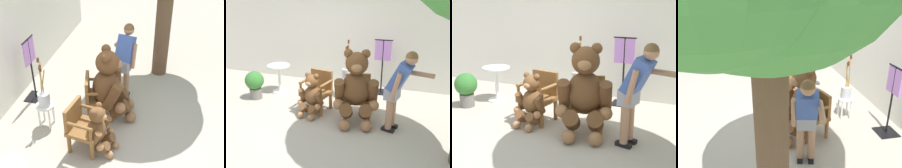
% 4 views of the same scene
% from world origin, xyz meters
% --- Properties ---
extents(ground_plane, '(60.00, 60.00, 0.00)m').
position_xyz_m(ground_plane, '(0.00, 0.00, 0.00)').
color(ground_plane, '#A8A091').
extents(back_wall, '(10.00, 0.16, 2.80)m').
position_xyz_m(back_wall, '(0.00, 2.40, 1.40)').
color(back_wall, silver).
rests_on(back_wall, ground).
extents(wooden_chair_left, '(0.64, 0.61, 0.86)m').
position_xyz_m(wooden_chair_left, '(-0.45, 0.55, 0.46)').
color(wooden_chair_left, brown).
rests_on(wooden_chair_left, ground).
extents(wooden_chair_right, '(0.67, 0.64, 0.86)m').
position_xyz_m(wooden_chair_right, '(0.44, 0.55, 0.46)').
color(wooden_chair_right, brown).
rests_on(wooden_chair_right, ground).
extents(teddy_bear_large, '(0.91, 0.91, 1.45)m').
position_xyz_m(teddy_bear_large, '(0.47, 0.29, 0.71)').
color(teddy_bear_large, brown).
rests_on(teddy_bear_large, ground).
extents(teddy_bear_small, '(0.56, 0.56, 0.91)m').
position_xyz_m(teddy_bear_small, '(-0.46, 0.26, 0.45)').
color(teddy_bear_small, brown).
rests_on(teddy_bear_small, ground).
extents(person_visitor, '(0.83, 0.48, 1.54)m').
position_xyz_m(person_visitor, '(1.27, 0.17, 0.91)').
color(person_visitor, black).
rests_on(person_visitor, ground).
extents(white_stool, '(0.34, 0.34, 0.46)m').
position_xyz_m(white_stool, '(-0.06, 1.39, 0.36)').
color(white_stool, white).
rests_on(white_stool, ground).
extents(brush_bucket, '(0.22, 0.22, 0.95)m').
position_xyz_m(brush_bucket, '(-0.06, 1.39, 0.64)').
color(brush_bucket, silver).
rests_on(brush_bucket, white_stool).
extents(round_side_table, '(0.56, 0.56, 0.72)m').
position_xyz_m(round_side_table, '(-1.77, 1.15, 0.45)').
color(round_side_table, white).
rests_on(round_side_table, ground).
extents(potted_plant, '(0.44, 0.44, 0.68)m').
position_xyz_m(potted_plant, '(-2.10, 0.60, 0.40)').
color(potted_plant, slate).
rests_on(potted_plant, ground).
extents(clothing_display_stand, '(0.44, 0.40, 1.36)m').
position_xyz_m(clothing_display_stand, '(0.69, 1.96, 0.72)').
color(clothing_display_stand, black).
rests_on(clothing_display_stand, ground).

